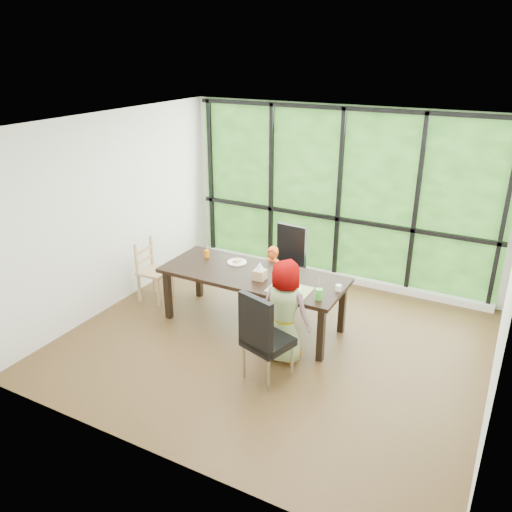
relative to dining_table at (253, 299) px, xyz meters
The scene contains 23 objects.
ground 0.64m from the dining_table, 29.99° to the right, with size 5.00×5.00×0.00m, color black.
back_wall 2.26m from the dining_table, 77.33° to the left, with size 5.00×5.00×0.00m, color silver.
foliage_backdrop 2.24m from the dining_table, 77.21° to the left, with size 4.80×0.02×2.65m, color #224E18.
window_mullions 2.21m from the dining_table, 76.95° to the left, with size 4.80×0.06×2.65m, color black, non-canonical shape.
window_sill 1.97m from the dining_table, 76.69° to the left, with size 4.80×0.12×0.10m, color silver.
dining_table is the anchor object (origin of this frame).
chair_window_leather 0.93m from the dining_table, 87.66° to the left, with size 0.46×0.46×1.08m, color black.
chair_interior_leather 1.21m from the dining_table, 53.67° to the right, with size 0.46×0.46×1.08m, color black.
chair_end_beech 1.61m from the dining_table, behind, with size 0.42×0.40×0.90m, color #A17A58.
child_toddler 0.58m from the dining_table, 90.00° to the left, with size 0.33×0.22×0.92m, color #E35519.
child_older 0.93m from the dining_table, 36.80° to the right, with size 0.62×0.40×1.27m, color slate.
placemat 0.76m from the dining_table, 19.03° to the right, with size 0.51×0.37×0.01m, color tan.
plate_far 0.56m from the dining_table, 149.55° to the left, with size 0.26×0.26×0.02m, color white.
plate_near 0.77m from the dining_table, 17.66° to the right, with size 0.22×0.22×0.01m, color white.
orange_cup 0.95m from the dining_table, 167.28° to the left, with size 0.07×0.07×0.10m, color orange.
green_cup 1.15m from the dining_table, 15.45° to the right, with size 0.08×0.08×0.13m, color green.
white_mug 1.22m from the dining_table, ahead, with size 0.07×0.07×0.07m, color white.
tissue_box 0.48m from the dining_table, 35.27° to the right, with size 0.15×0.15×0.13m, color tan.
crepe_rolls_far 0.58m from the dining_table, 149.55° to the left, with size 0.10×0.12×0.04m, color tan, non-canonical shape.
crepe_rolls_near 0.79m from the dining_table, 17.66° to the right, with size 0.15×0.12×0.04m, color tan, non-canonical shape.
straw_white 0.99m from the dining_table, 167.28° to the left, with size 0.01×0.01×0.20m, color white.
straw_pink 1.19m from the dining_table, 15.45° to the right, with size 0.01×0.01×0.20m, color pink.
tissue 0.59m from the dining_table, 35.27° to the right, with size 0.12×0.12×0.11m, color white.
Camera 1 is at (2.42, -5.06, 3.49)m, focal length 36.01 mm.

